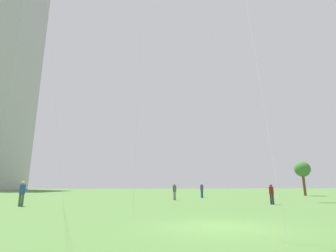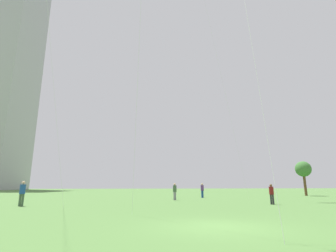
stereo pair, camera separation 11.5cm
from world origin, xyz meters
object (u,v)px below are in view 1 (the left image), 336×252
at_px(person_standing_2, 271,193).
at_px(distant_highrise_0, 4,67).
at_px(person_standing_4, 202,189).
at_px(person_standing_1, 175,190).
at_px(park_tree_2, 302,170).
at_px(person_standing_3, 22,192).

bearing_deg(person_standing_2, distant_highrise_0, 161.97).
distance_m(person_standing_2, person_standing_4, 13.18).
xyz_separation_m(person_standing_1, park_tree_2, (22.90, 8.33, 3.02)).
bearing_deg(person_standing_1, distant_highrise_0, 96.01).
distance_m(person_standing_1, park_tree_2, 24.56).
distance_m(park_tree_2, distant_highrise_0, 120.45).
distance_m(person_standing_1, person_standing_2, 10.48).
xyz_separation_m(person_standing_4, distant_highrise_0, (-60.93, 81.01, 50.40)).
xyz_separation_m(person_standing_1, person_standing_4, (4.75, 4.82, 0.03)).
bearing_deg(distant_highrise_0, person_standing_1, -46.96).
bearing_deg(person_standing_3, distant_highrise_0, 107.75).
xyz_separation_m(person_standing_3, person_standing_4, (18.12, 11.10, -0.01)).
height_order(person_standing_4, park_tree_2, park_tree_2).
height_order(person_standing_3, park_tree_2, park_tree_2).
relative_size(person_standing_3, distant_highrise_0, 0.02).
relative_size(person_standing_4, distant_highrise_0, 0.02).
xyz_separation_m(person_standing_2, person_standing_4, (-1.71, 13.07, 0.10)).
distance_m(person_standing_2, distant_highrise_0, 123.80).
bearing_deg(person_standing_2, person_standing_3, -147.35).
bearing_deg(person_standing_2, park_tree_2, 83.56).
distance_m(person_standing_2, person_standing_3, 19.92).
xyz_separation_m(person_standing_2, person_standing_3, (-19.83, 1.97, 0.11)).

